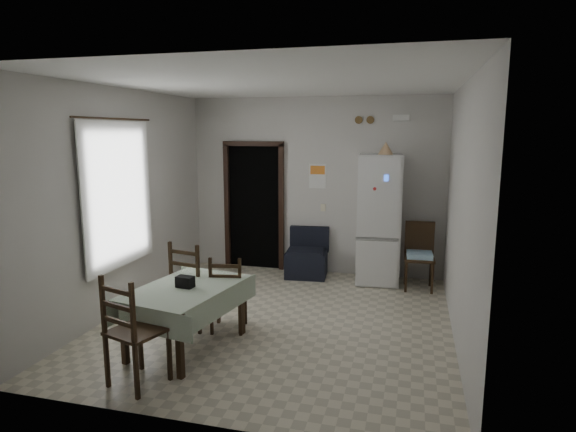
% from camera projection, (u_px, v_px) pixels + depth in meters
% --- Properties ---
extents(ground, '(4.50, 4.50, 0.00)m').
position_uv_depth(ground, '(278.00, 320.00, 6.05)').
color(ground, beige).
rests_on(ground, ground).
extents(ceiling, '(4.20, 4.50, 0.02)m').
position_uv_depth(ceiling, '(277.00, 83.00, 5.54)').
color(ceiling, white).
rests_on(ceiling, ground).
extents(wall_back, '(4.20, 0.02, 2.90)m').
position_uv_depth(wall_back, '(315.00, 186.00, 7.94)').
color(wall_back, beige).
rests_on(wall_back, ground).
extents(wall_front, '(4.20, 0.02, 2.90)m').
position_uv_depth(wall_front, '(197.00, 251.00, 3.65)').
color(wall_front, beige).
rests_on(wall_front, ground).
extents(wall_left, '(0.02, 4.50, 2.90)m').
position_uv_depth(wall_left, '(124.00, 200.00, 6.32)').
color(wall_left, beige).
rests_on(wall_left, ground).
extents(wall_right, '(0.02, 4.50, 2.90)m').
position_uv_depth(wall_right, '(461.00, 214.00, 5.27)').
color(wall_right, beige).
rests_on(wall_right, ground).
extents(doorway, '(1.06, 0.52, 2.22)m').
position_uv_depth(doorway, '(258.00, 205.00, 8.46)').
color(doorway, black).
rests_on(doorway, ground).
extents(window_recess, '(0.10, 1.20, 1.60)m').
position_uv_depth(window_recess, '(111.00, 195.00, 6.12)').
color(window_recess, silver).
rests_on(window_recess, ground).
extents(curtain, '(0.02, 1.45, 1.85)m').
position_uv_depth(curtain, '(119.00, 195.00, 6.09)').
color(curtain, white).
rests_on(curtain, ground).
extents(curtain_rod, '(0.02, 1.60, 0.02)m').
position_uv_depth(curtain_rod, '(115.00, 119.00, 5.93)').
color(curtain_rod, black).
rests_on(curtain_rod, ground).
extents(calendar, '(0.28, 0.02, 0.40)m').
position_uv_depth(calendar, '(318.00, 176.00, 7.89)').
color(calendar, white).
rests_on(calendar, ground).
extents(calendar_image, '(0.24, 0.01, 0.14)m').
position_uv_depth(calendar_image, '(318.00, 170.00, 7.86)').
color(calendar_image, orange).
rests_on(calendar_image, ground).
extents(light_switch, '(0.08, 0.02, 0.12)m').
position_uv_depth(light_switch, '(323.00, 208.00, 7.95)').
color(light_switch, beige).
rests_on(light_switch, ground).
extents(vent_left, '(0.12, 0.03, 0.12)m').
position_uv_depth(vent_left, '(359.00, 120.00, 7.56)').
color(vent_left, brown).
rests_on(vent_left, ground).
extents(vent_right, '(0.12, 0.03, 0.12)m').
position_uv_depth(vent_right, '(370.00, 120.00, 7.52)').
color(vent_right, brown).
rests_on(vent_right, ground).
extents(emergency_light, '(0.25, 0.07, 0.09)m').
position_uv_depth(emergency_light, '(401.00, 118.00, 7.37)').
color(emergency_light, white).
rests_on(emergency_light, ground).
extents(fridge, '(0.69, 0.69, 2.00)m').
position_uv_depth(fridge, '(379.00, 219.00, 7.44)').
color(fridge, silver).
rests_on(fridge, ground).
extents(tan_cone, '(0.25, 0.25, 0.19)m').
position_uv_depth(tan_cone, '(386.00, 148.00, 7.17)').
color(tan_cone, tan).
rests_on(tan_cone, fridge).
extents(navy_seat, '(0.70, 0.68, 0.78)m').
position_uv_depth(navy_seat, '(306.00, 253.00, 7.83)').
color(navy_seat, black).
rests_on(navy_seat, ground).
extents(corner_chair, '(0.45, 0.45, 1.00)m').
position_uv_depth(corner_chair, '(419.00, 257.00, 7.17)').
color(corner_chair, black).
rests_on(corner_chair, ground).
extents(dining_table, '(1.11, 1.48, 0.70)m').
position_uv_depth(dining_table, '(187.00, 317.00, 5.24)').
color(dining_table, '#A1B399').
rests_on(dining_table, ground).
extents(black_bag, '(0.20, 0.14, 0.12)m').
position_uv_depth(black_bag, '(185.00, 282.00, 5.15)').
color(black_bag, black).
rests_on(black_bag, dining_table).
extents(dining_chair_far_left, '(0.54, 0.54, 1.07)m').
position_uv_depth(dining_chair_far_left, '(195.00, 283.00, 5.82)').
color(dining_chair_far_left, black).
rests_on(dining_chair_far_left, ground).
extents(dining_chair_far_right, '(0.46, 0.46, 0.93)m').
position_uv_depth(dining_chair_far_right, '(229.00, 292.00, 5.71)').
color(dining_chair_far_right, black).
rests_on(dining_chair_far_right, ground).
extents(dining_chair_near_head, '(0.58, 0.58, 1.08)m').
position_uv_depth(dining_chair_near_head, '(137.00, 329.00, 4.45)').
color(dining_chair_near_head, black).
rests_on(dining_chair_near_head, ground).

